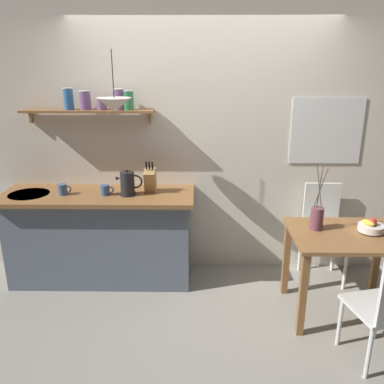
% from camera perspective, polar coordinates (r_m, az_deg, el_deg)
% --- Properties ---
extents(ground_plane, '(14.00, 14.00, 0.00)m').
position_cam_1_polar(ground_plane, '(3.90, 1.47, -14.58)').
color(ground_plane, gray).
extents(back_wall, '(6.80, 0.11, 2.70)m').
position_cam_1_polar(back_wall, '(4.01, 4.47, 7.23)').
color(back_wall, silver).
rests_on(back_wall, ground_plane).
extents(kitchen_counter, '(1.83, 0.63, 0.91)m').
position_cam_1_polar(kitchen_counter, '(4.07, -12.86, -6.17)').
color(kitchen_counter, slate).
rests_on(kitchen_counter, ground_plane).
extents(wall_shelf, '(1.24, 0.20, 0.33)m').
position_cam_1_polar(wall_shelf, '(3.90, -13.39, 12.07)').
color(wall_shelf, brown).
extents(dining_table, '(0.93, 0.71, 0.76)m').
position_cam_1_polar(dining_table, '(3.61, 21.13, -7.39)').
color(dining_table, brown).
rests_on(dining_table, ground_plane).
extents(dining_chair_far, '(0.41, 0.43, 0.96)m').
position_cam_1_polar(dining_chair_far, '(4.21, 18.10, -4.94)').
color(dining_chair_far, white).
rests_on(dining_chair_far, ground_plane).
extents(fruit_bowl, '(0.21, 0.21, 0.13)m').
position_cam_1_polar(fruit_bowl, '(3.63, 24.14, -4.56)').
color(fruit_bowl, silver).
rests_on(fruit_bowl, dining_table).
extents(twig_vase, '(0.11, 0.11, 0.56)m').
position_cam_1_polar(twig_vase, '(3.52, 17.37, -3.50)').
color(twig_vase, brown).
rests_on(twig_vase, dining_table).
extents(electric_kettle, '(0.24, 0.16, 0.25)m').
position_cam_1_polar(electric_kettle, '(3.76, -9.13, 1.20)').
color(electric_kettle, black).
rests_on(electric_kettle, kitchen_counter).
extents(knife_block, '(0.10, 0.19, 0.31)m').
position_cam_1_polar(knife_block, '(3.81, -5.99, 1.74)').
color(knife_block, tan).
rests_on(knife_block, kitchen_counter).
extents(coffee_mug_by_sink, '(0.12, 0.08, 0.10)m').
position_cam_1_polar(coffee_mug_by_sink, '(3.92, -17.91, 0.35)').
color(coffee_mug_by_sink, '#3D5B89').
rests_on(coffee_mug_by_sink, kitchen_counter).
extents(coffee_mug_spare, '(0.13, 0.08, 0.10)m').
position_cam_1_polar(coffee_mug_spare, '(3.81, -12.25, 0.27)').
color(coffee_mug_spare, '#3D5B89').
rests_on(coffee_mug_spare, kitchen_counter).
extents(pendant_lamp, '(0.29, 0.29, 0.51)m').
position_cam_1_polar(pendant_lamp, '(3.55, -11.00, 12.14)').
color(pendant_lamp, black).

